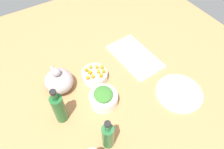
{
  "coord_description": "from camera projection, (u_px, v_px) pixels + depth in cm",
  "views": [
    {
      "loc": [
        -63.56,
        38.85,
        100.58
      ],
      "look_at": [
        0.0,
        0.0,
        8.0
      ],
      "focal_mm": 34.21,
      "sensor_mm": 36.0,
      "label": 1
    }
  ],
  "objects": [
    {
      "name": "tofu_cube_2",
      "position": [
        179.0,
        98.0,
        1.12
      ],
      "size": [
        2.73,
        2.73,
        2.2
      ],
      "primitive_type": "cube",
      "rotation": [
        0.0,
        0.0,
        0.28
      ],
      "color": "silver",
      "rests_on": "plate_tofu"
    },
    {
      "name": "bottle_0",
      "position": [
        59.0,
        108.0,
        1.0
      ],
      "size": [
        6.02,
        6.02,
        23.34
      ],
      "color": "#215C2C",
      "rests_on": "tabletop"
    },
    {
      "name": "dumpling_2",
      "position": [
        123.0,
        42.0,
        1.39
      ],
      "size": [
        6.11,
        6.47,
        2.59
      ],
      "primitive_type": "pyramid",
      "rotation": [
        0.0,
        0.0,
        1.76
      ],
      "color": "beige",
      "rests_on": "cutting_board"
    },
    {
      "name": "chopped_greens_mound",
      "position": [
        103.0,
        94.0,
        1.07
      ],
      "size": [
        13.89,
        13.48,
        2.83
      ],
      "primitive_type": "ellipsoid",
      "rotation": [
        0.0,
        0.0,
        2.69
      ],
      "color": "#356D29",
      "rests_on": "bowl_greens"
    },
    {
      "name": "carrot_cube_6",
      "position": [
        101.0,
        76.0,
        1.17
      ],
      "size": [
        2.52,
        2.52,
        1.8
      ],
      "primitive_type": "cube",
      "rotation": [
        0.0,
        0.0,
        0.94
      ],
      "color": "orange",
      "rests_on": "bowl_carrots"
    },
    {
      "name": "carrot_cube_4",
      "position": [
        104.0,
        71.0,
        1.19
      ],
      "size": [
        2.41,
        2.41,
        1.8
      ],
      "primitive_type": "cube",
      "rotation": [
        0.0,
        0.0,
        1.11
      ],
      "color": "orange",
      "rests_on": "bowl_carrots"
    },
    {
      "name": "carrot_cube_5",
      "position": [
        90.0,
        73.0,
        1.18
      ],
      "size": [
        2.32,
        2.32,
        1.8
      ],
      "primitive_type": "cube",
      "rotation": [
        0.0,
        0.0,
        1.93
      ],
      "color": "orange",
      "rests_on": "bowl_carrots"
    },
    {
      "name": "dumpling_0",
      "position": [
        134.0,
        42.0,
        1.39
      ],
      "size": [
        5.89,
        6.16,
        3.09
      ],
      "primitive_type": "pyramid",
      "rotation": [
        0.0,
        0.0,
        4.78
      ],
      "color": "beige",
      "rests_on": "cutting_board"
    },
    {
      "name": "tofu_cube_0",
      "position": [
        187.0,
        94.0,
        1.14
      ],
      "size": [
        2.86,
        2.86,
        2.2
      ],
      "primitive_type": "cube",
      "rotation": [
        0.0,
        0.0,
        1.19
      ],
      "color": "white",
      "rests_on": "plate_tofu"
    },
    {
      "name": "dumpling_1",
      "position": [
        139.0,
        53.0,
        1.33
      ],
      "size": [
        6.99,
        7.08,
        2.94
      ],
      "primitive_type": "pyramid",
      "rotation": [
        0.0,
        0.0,
        2.26
      ],
      "color": "beige",
      "rests_on": "cutting_board"
    },
    {
      "name": "carrot_cube_8",
      "position": [
        102.0,
        67.0,
        1.21
      ],
      "size": [
        2.51,
        2.51,
        1.8
      ],
      "primitive_type": "cube",
      "rotation": [
        0.0,
        0.0,
        0.94
      ],
      "color": "orange",
      "rests_on": "bowl_carrots"
    },
    {
      "name": "carrot_cube_0",
      "position": [
        98.0,
        72.0,
        1.19
      ],
      "size": [
        2.49,
        2.49,
        1.8
      ],
      "primitive_type": "cube",
      "rotation": [
        0.0,
        0.0,
        1.0
      ],
      "color": "orange",
      "rests_on": "bowl_carrots"
    },
    {
      "name": "plate_tofu",
      "position": [
        179.0,
        93.0,
        1.16
      ],
      "size": [
        25.3,
        25.3,
        1.2
      ],
      "primitive_type": "cylinder",
      "color": "white",
      "rests_on": "tabletop"
    },
    {
      "name": "bowl_greens",
      "position": [
        104.0,
        99.0,
        1.11
      ],
      "size": [
        14.87,
        14.87,
        6.4
      ],
      "primitive_type": "cylinder",
      "color": "white",
      "rests_on": "tabletop"
    },
    {
      "name": "carrot_cube_3",
      "position": [
        97.0,
        67.0,
        1.21
      ],
      "size": [
        2.4,
        2.4,
        1.8
      ],
      "primitive_type": "cube",
      "rotation": [
        0.0,
        0.0,
        1.12
      ],
      "color": "orange",
      "rests_on": "bowl_carrots"
    },
    {
      "name": "teapot",
      "position": [
        59.0,
        81.0,
        1.15
      ],
      "size": [
        18.07,
        15.61,
        15.14
      ],
      "color": "#A09293",
      "rests_on": "tabletop"
    },
    {
      "name": "tabletop",
      "position": [
        112.0,
        82.0,
        1.24
      ],
      "size": [
        190.0,
        190.0,
        3.0
      ],
      "primitive_type": "cube",
      "color": "#A67245",
      "rests_on": "ground"
    },
    {
      "name": "carrot_cube_2",
      "position": [
        93.0,
        76.0,
        1.17
      ],
      "size": [
        2.39,
        2.39,
        1.8
      ],
      "primitive_type": "cube",
      "rotation": [
        0.0,
        0.0,
        2.01
      ],
      "color": "orange",
      "rests_on": "bowl_carrots"
    },
    {
      "name": "tofu_cube_5",
      "position": [
        174.0,
        86.0,
        1.17
      ],
      "size": [
        2.4,
        2.4,
        2.2
      ],
      "primitive_type": "cube",
      "rotation": [
        0.0,
        0.0,
        3.04
      ],
      "color": "silver",
      "rests_on": "plate_tofu"
    },
    {
      "name": "bottle_1",
      "position": [
        108.0,
        136.0,
        0.93
      ],
      "size": [
        5.56,
        5.56,
        20.51
      ],
      "color": "#245E32",
      "rests_on": "tabletop"
    },
    {
      "name": "carrot_cube_7",
      "position": [
        88.0,
        78.0,
        1.16
      ],
      "size": [
        1.91,
        1.91,
        1.8
      ],
      "primitive_type": "cube",
      "rotation": [
        0.0,
        0.0,
        0.06
      ],
      "color": "orange",
      "rests_on": "bowl_carrots"
    },
    {
      "name": "cutting_board",
      "position": [
        135.0,
        56.0,
        1.34
      ],
      "size": [
        36.27,
        22.63,
        1.0
      ],
      "primitive_type": "cube",
      "rotation": [
        0.0,
        0.0,
        0.07
      ],
      "color": "white",
      "rests_on": "tabletop"
    },
    {
      "name": "bowl_carrots",
      "position": [
        95.0,
        76.0,
        1.21
      ],
      "size": [
        14.57,
        14.57,
        5.23
      ],
      "primitive_type": "cylinder",
      "color": "white",
      "rests_on": "tabletop"
    },
    {
      "name": "tofu_cube_4",
      "position": [
        173.0,
        92.0,
        1.15
      ],
      "size": [
        3.1,
        3.1,
        2.2
      ],
      "primitive_type": "cube",
      "rotation": [
        0.0,
        0.0,
        0.71
      ],
      "color": "white",
      "rests_on": "plate_tofu"
    },
    {
      "name": "tofu_cube_1",
      "position": [
        179.0,
        90.0,
        1.15
      ],
      "size": [
        2.87,
        2.87,
        2.2
      ],
      "primitive_type": "cube",
      "rotation": [
        0.0,
        0.0,
        1.96
      ],
      "color": "white",
      "rests_on": "plate_tofu"
    },
    {
      "name": "tofu_cube_3",
      "position": [
        180.0,
        84.0,
        1.18
      ],
      "size": [
        3.06,
        3.06,
        2.2
      ],
      "primitive_type": "cube",
      "rotation": [
        0.0,
        0.0,
        2.17
      ],
      "color": "white",
      "rests_on": "plate_tofu"
    },
    {
      "name": "tofu_cube_6",
      "position": [
        187.0,
        87.0,
        1.17
      ],
      "size": [
        3.06,
        3.06,
        2.2
      ],
      "primitive_type": "cube",
      "rotation": [
        0.0,
        0.0,
        0.97
      ],
      "color": "white",
      "rests_on": "plate_tofu"
    },
    {
      "name": "carrot_cube_1",
      "position": [
        86.0,
        70.0,
        1.19
      ],
      "size": [
        1.98,
        1.98,
        1.8
      ],
      "primitive_type": "cube",
      "rotation": [
        0.0,
        0.0,
        3.04
      ],
      "color": "orange",
      "rests_on": "bowl_carrots"
    },
    {
      "name": "dumpling_3",
      "position": [
        122.0,
        50.0,
        1.35
      ],
      "size": [
        4.74,
        4.92,
        2.63
      ],
      "primitive_type": "pyramid",
      "rotation": [
        0.0,
        0.0,
        1.61
      ],
      "color": "beige",
      "rests_on": "cutting_board"
    },
    {
      "name": "carrot_cube_9",
      "position": [
        91.0,
        67.0,
        1.21
      ],
      "size": [
        1.98,
        1.98,
        1.8
      ],
      "primitive_type": "cube",
      "rotation": [
        0.0,
        0.0,
        1.46
      ],
      "color": "orange",
      "rests_on": "bowl_carrots"
    }
  ]
}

